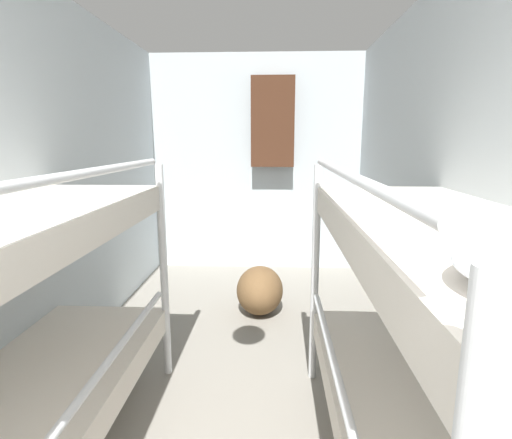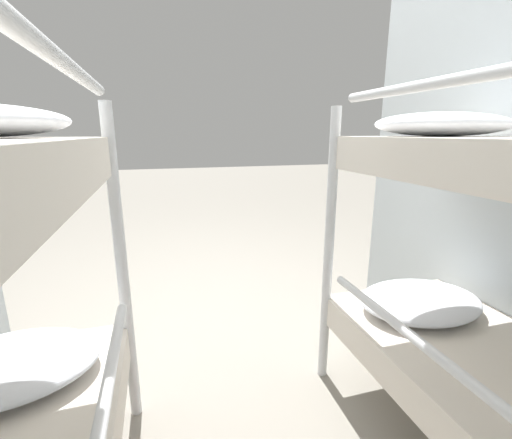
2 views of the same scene
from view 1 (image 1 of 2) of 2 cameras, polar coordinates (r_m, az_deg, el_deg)
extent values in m
cube|color=silver|center=(2.48, -30.03, 3.75)|extent=(0.06, 4.57, 2.28)
cube|color=silver|center=(2.28, 26.78, 3.54)|extent=(0.06, 4.57, 2.28)
cube|color=silver|center=(4.34, 0.02, 7.86)|extent=(2.33, 0.06, 2.28)
cylinder|color=silver|center=(2.40, -13.01, -7.55)|extent=(0.04, 0.04, 1.27)
cube|color=silver|center=(1.94, -30.81, -23.33)|extent=(0.67, 1.81, 0.13)
cylinder|color=silver|center=(1.68, -21.45, -19.77)|extent=(0.03, 1.54, 0.03)
cylinder|color=silver|center=(1.46, -23.53, 6.00)|extent=(0.03, 1.54, 0.03)
cylinder|color=silver|center=(2.33, 8.41, -8.00)|extent=(0.04, 0.04, 1.27)
cube|color=silver|center=(1.77, 23.34, -26.23)|extent=(0.67, 1.81, 0.13)
cylinder|color=silver|center=(1.57, 11.67, -21.52)|extent=(0.03, 1.54, 0.03)
cube|color=silver|center=(1.46, 25.59, -2.40)|extent=(0.67, 1.81, 0.13)
cylinder|color=silver|center=(1.33, 12.94, 6.22)|extent=(0.03, 1.54, 0.03)
ellipsoid|color=brown|center=(3.32, 0.54, -10.03)|extent=(0.38, 0.51, 0.38)
cube|color=#472819|center=(4.18, 2.40, 13.74)|extent=(0.44, 0.12, 0.90)
camera|label=2|loc=(1.75, 5.30, 3.46)|focal=24.00mm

